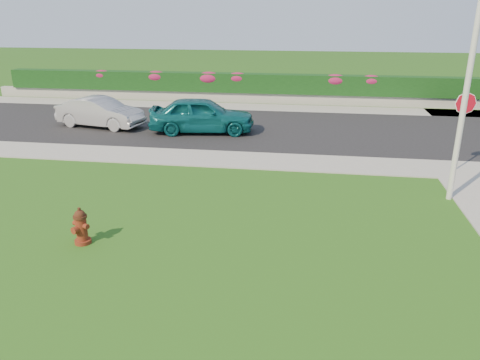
% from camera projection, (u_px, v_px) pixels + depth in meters
% --- Properties ---
extents(ground, '(120.00, 120.00, 0.00)m').
position_uv_depth(ground, '(205.00, 305.00, 8.73)').
color(ground, black).
rests_on(ground, ground).
extents(street_far, '(26.00, 8.00, 0.04)m').
position_uv_depth(street_far, '(168.00, 125.00, 22.45)').
color(street_far, black).
rests_on(street_far, ground).
extents(sidewalk_far, '(24.00, 2.00, 0.04)m').
position_uv_depth(sidewalk_far, '(104.00, 154.00, 17.94)').
color(sidewalk_far, gray).
rests_on(sidewalk_far, ground).
extents(curb_corner, '(2.00, 2.00, 0.04)m').
position_uv_depth(curb_corner, '(461.00, 170.00, 16.09)').
color(curb_corner, gray).
rests_on(curb_corner, ground).
extents(sidewalk_beyond, '(34.00, 2.00, 0.04)m').
position_uv_depth(sidewalk_beyond, '(262.00, 107.00, 26.53)').
color(sidewalk_beyond, gray).
rests_on(sidewalk_beyond, ground).
extents(retaining_wall, '(34.00, 0.40, 0.60)m').
position_uv_depth(retaining_wall, '(265.00, 98.00, 27.83)').
color(retaining_wall, gray).
rests_on(retaining_wall, ground).
extents(hedge, '(32.00, 0.90, 1.10)m').
position_uv_depth(hedge, '(265.00, 83.00, 27.63)').
color(hedge, black).
rests_on(hedge, retaining_wall).
extents(fire_hydrant, '(0.47, 0.45, 0.91)m').
position_uv_depth(fire_hydrant, '(81.00, 227.00, 10.91)').
color(fire_hydrant, '#531D0D').
rests_on(fire_hydrant, ground).
extents(sedan_teal, '(4.82, 2.45, 1.57)m').
position_uv_depth(sedan_teal, '(202.00, 115.00, 20.78)').
color(sedan_teal, '#0B5258').
rests_on(sedan_teal, street_far).
extents(sedan_silver, '(4.35, 2.26, 1.37)m').
position_uv_depth(sedan_silver, '(100.00, 112.00, 21.82)').
color(sedan_silver, '#A5A7AC').
rests_on(sedan_silver, street_far).
extents(utility_pole, '(0.16, 0.16, 6.18)m').
position_uv_depth(utility_pole, '(466.00, 93.00, 12.62)').
color(utility_pole, silver).
rests_on(utility_pole, ground).
extents(stop_sign, '(0.72, 0.18, 2.70)m').
position_uv_depth(stop_sign, '(464.00, 113.00, 15.37)').
color(stop_sign, slate).
rests_on(stop_sign, ground).
extents(flower_clump_a, '(1.19, 0.77, 0.60)m').
position_uv_depth(flower_clump_a, '(102.00, 75.00, 28.87)').
color(flower_clump_a, '#A71C4F').
rests_on(flower_clump_a, hedge).
extents(flower_clump_b, '(1.34, 0.86, 0.67)m').
position_uv_depth(flower_clump_b, '(156.00, 76.00, 28.38)').
color(flower_clump_b, '#A71C4F').
rests_on(flower_clump_b, hedge).
extents(flower_clump_c, '(1.45, 0.93, 0.73)m').
position_uv_depth(flower_clump_c, '(209.00, 78.00, 27.93)').
color(flower_clump_c, '#A71C4F').
rests_on(flower_clump_c, hedge).
extents(flower_clump_d, '(1.27, 0.82, 0.64)m').
position_uv_depth(flower_clump_d, '(237.00, 78.00, 27.67)').
color(flower_clump_d, '#A71C4F').
rests_on(flower_clump_d, hedge).
extents(flower_clump_e, '(1.36, 0.87, 0.68)m').
position_uv_depth(flower_clump_e, '(335.00, 80.00, 26.86)').
color(flower_clump_e, '#A71C4F').
rests_on(flower_clump_e, hedge).
extents(flower_clump_f, '(1.25, 0.80, 0.63)m').
position_uv_depth(flower_clump_f, '(371.00, 81.00, 26.57)').
color(flower_clump_f, '#A71C4F').
rests_on(flower_clump_f, hedge).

